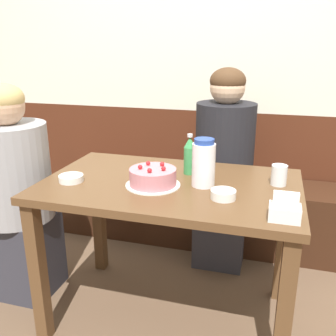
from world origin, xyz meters
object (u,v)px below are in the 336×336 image
(napkin_holder, at_px, (285,210))
(bench_seat, at_px, (202,210))
(birthday_cake, at_px, (153,177))
(person_teal_shirt, at_px, (16,195))
(bowl_rice_small, at_px, (71,178))
(water_pitcher, at_px, (204,163))
(bowl_soup_white, at_px, (223,194))
(soju_bottle, at_px, (190,155))
(glass_water_tall, at_px, (279,175))
(person_pale_blue_shirt, at_px, (223,172))

(napkin_holder, bearing_deg, bench_seat, 114.43)
(birthday_cake, xyz_separation_m, napkin_holder, (0.56, -0.20, -0.00))
(person_teal_shirt, bearing_deg, bowl_rice_small, -14.78)
(birthday_cake, xyz_separation_m, water_pitcher, (0.21, 0.06, 0.06))
(bench_seat, distance_m, person_teal_shirt, 1.24)
(napkin_holder, distance_m, bowl_soup_white, 0.27)
(bowl_rice_small, bearing_deg, water_pitcher, 11.06)
(bench_seat, distance_m, water_pitcher, 1.04)
(bench_seat, distance_m, soju_bottle, 0.91)
(water_pitcher, bearing_deg, birthday_cake, -163.64)
(water_pitcher, height_order, soju_bottle, water_pitcher)
(napkin_holder, bearing_deg, soju_bottle, 137.46)
(water_pitcher, distance_m, napkin_holder, 0.44)
(birthday_cake, xyz_separation_m, person_teal_shirt, (-0.78, 0.05, -0.19))
(person_teal_shirt, bearing_deg, bench_seat, 44.99)
(bowl_soup_white, distance_m, person_teal_shirt, 1.12)
(glass_water_tall, relative_size, person_pale_blue_shirt, 0.08)
(bench_seat, bearing_deg, bowl_rice_small, -114.86)
(bowl_soup_white, height_order, person_pale_blue_shirt, person_pale_blue_shirt)
(water_pitcher, relative_size, soju_bottle, 1.09)
(bench_seat, height_order, soju_bottle, soju_bottle)
(water_pitcher, xyz_separation_m, bowl_soup_white, (0.11, -0.12, -0.09))
(napkin_holder, height_order, glass_water_tall, napkin_holder)
(birthday_cake, xyz_separation_m, bowl_soup_white, (0.32, -0.06, -0.02))
(bowl_rice_small, height_order, glass_water_tall, glass_water_tall)
(soju_bottle, height_order, glass_water_tall, soju_bottle)
(bowl_soup_white, bearing_deg, bowl_rice_small, 179.26)
(soju_bottle, bearing_deg, birthday_cake, -119.93)
(birthday_cake, height_order, napkin_holder, napkin_holder)
(person_teal_shirt, relative_size, person_pale_blue_shirt, 0.95)
(water_pitcher, relative_size, person_pale_blue_shirt, 0.18)
(water_pitcher, xyz_separation_m, person_teal_shirt, (-0.99, -0.01, -0.26))
(soju_bottle, relative_size, bowl_rice_small, 1.76)
(bench_seat, xyz_separation_m, bowl_rice_small, (-0.44, -0.95, 0.52))
(napkin_holder, distance_m, person_pale_blue_shirt, 0.95)
(napkin_holder, distance_m, bowl_rice_small, 0.94)
(person_teal_shirt, xyz_separation_m, person_pale_blue_shirt, (1.00, 0.63, 0.02))
(bowl_soup_white, bearing_deg, birthday_cake, 169.13)
(birthday_cake, bearing_deg, glass_water_tall, 17.09)
(birthday_cake, bearing_deg, person_pale_blue_shirt, 71.72)
(birthday_cake, height_order, water_pitcher, water_pitcher)
(person_teal_shirt, height_order, person_pale_blue_shirt, person_pale_blue_shirt)
(napkin_holder, relative_size, person_pale_blue_shirt, 0.09)
(soju_bottle, bearing_deg, person_teal_shirt, -170.35)
(soju_bottle, xyz_separation_m, bowl_rice_small, (-0.49, -0.26, -0.08))
(birthday_cake, xyz_separation_m, glass_water_tall, (0.53, 0.16, 0.01))
(bowl_rice_small, bearing_deg, person_teal_shirt, 165.22)
(soju_bottle, relative_size, glass_water_tall, 2.14)
(bowl_soup_white, bearing_deg, glass_water_tall, 46.54)
(birthday_cake, relative_size, napkin_holder, 2.21)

